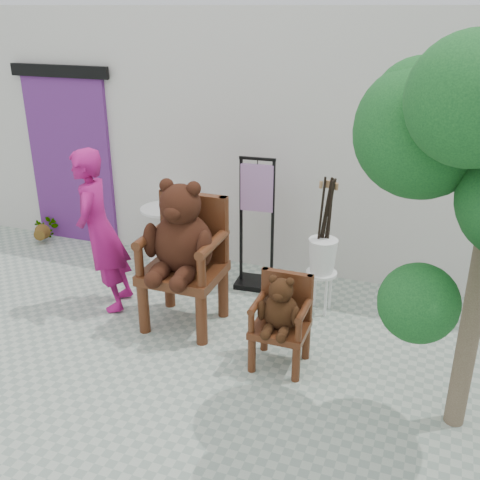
{
  "coord_description": "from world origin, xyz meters",
  "views": [
    {
      "loc": [
        1.56,
        -3.43,
        3.0
      ],
      "look_at": [
        -0.12,
        1.16,
        0.95
      ],
      "focal_mm": 42.0,
      "sensor_mm": 36.0,
      "label": 1
    }
  ],
  "objects": [
    {
      "name": "ground_plane",
      "position": [
        0.0,
        0.0,
        0.0
      ],
      "size": [
        60.0,
        60.0,
        0.0
      ],
      "primitive_type": "plane",
      "color": "#9CA897",
      "rests_on": "ground"
    },
    {
      "name": "back_wall",
      "position": [
        0.0,
        3.1,
        1.5
      ],
      "size": [
        9.0,
        1.0,
        3.0
      ],
      "primitive_type": "cube",
      "color": "silver",
      "rests_on": "ground"
    },
    {
      "name": "doorway",
      "position": [
        -3.0,
        2.58,
        1.16
      ],
      "size": [
        1.4,
        0.11,
        2.33
      ],
      "color": "#5D2570",
      "rests_on": "ground"
    },
    {
      "name": "chair_big",
      "position": [
        -0.67,
        1.06,
        0.87
      ],
      "size": [
        0.74,
        0.8,
        1.52
      ],
      "color": "#3E1C0D",
      "rests_on": "ground"
    },
    {
      "name": "chair_small",
      "position": [
        0.43,
        0.7,
        0.52
      ],
      "size": [
        0.48,
        0.48,
        0.88
      ],
      "color": "#3E1C0D",
      "rests_on": "ground"
    },
    {
      "name": "person",
      "position": [
        -1.62,
        1.09,
        0.85
      ],
      "size": [
        0.56,
        0.71,
        1.71
      ],
      "primitive_type": "imported",
      "rotation": [
        0.0,
        0.0,
        -1.29
      ],
      "color": "#9F1364",
      "rests_on": "ground"
    },
    {
      "name": "cafe_table",
      "position": [
        -1.53,
        2.35,
        0.44
      ],
      "size": [
        0.6,
        0.6,
        0.7
      ],
      "rotation": [
        0.0,
        0.0,
        0.3
      ],
      "color": "white",
      "rests_on": "ground"
    },
    {
      "name": "display_stand",
      "position": [
        -0.25,
        2.07,
        0.58
      ],
      "size": [
        0.48,
        0.38,
        1.51
      ],
      "rotation": [
        0.0,
        0.0,
        0.08
      ],
      "color": "black",
      "rests_on": "ground"
    },
    {
      "name": "stool_bucket",
      "position": [
        0.56,
        1.76,
        0.64
      ],
      "size": [
        0.32,
        0.32,
        1.46
      ],
      "rotation": [
        0.0,
        0.0,
        -0.07
      ],
      "color": "white",
      "rests_on": "ground"
    },
    {
      "name": "potted_plant",
      "position": [
        -3.4,
        2.35,
        0.18
      ],
      "size": [
        0.41,
        0.38,
        0.36
      ],
      "primitive_type": "imported",
      "rotation": [
        0.0,
        0.0,
        0.35
      ],
      "color": "#0F3A19",
      "rests_on": "ground"
    }
  ]
}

